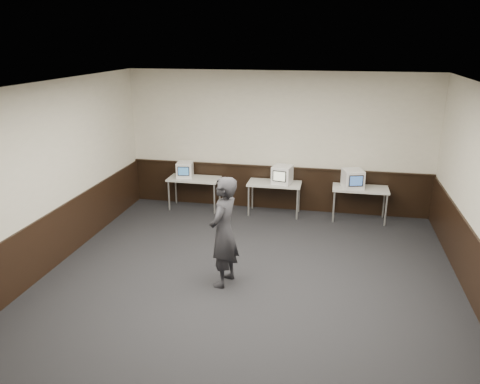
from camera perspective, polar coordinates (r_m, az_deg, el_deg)
name	(u,v)px	position (r m, az deg, el deg)	size (l,w,h in m)	color
floor	(244,292)	(7.65, 0.51, -12.13)	(8.00, 8.00, 0.00)	black
ceiling	(245,89)	(6.63, 0.58, 12.45)	(8.00, 8.00, 0.00)	white
back_wall	(278,142)	(10.79, 4.61, 6.07)	(7.00, 7.00, 0.00)	beige
front_wall	(135,381)	(3.59, -12.64, -21.57)	(7.00, 7.00, 0.00)	beige
left_wall	(35,184)	(8.35, -23.77, 0.89)	(8.00, 8.00, 0.00)	beige
wainscot_back	(276,188)	(11.06, 4.45, 0.47)	(6.98, 0.04, 1.00)	black
wainscot_left	(44,246)	(8.70, -22.74, -6.05)	(0.04, 7.98, 1.00)	black
wainscot_rail	(277,167)	(10.89, 4.50, 3.04)	(6.98, 0.06, 0.04)	black
desk_left	(194,181)	(11.03, -5.62, 1.36)	(1.20, 0.60, 0.75)	#BCBCB7
desk_center	(274,186)	(10.65, 4.22, 0.77)	(1.20, 0.60, 0.75)	#BCBCB7
desk_right	(360,191)	(10.59, 14.46, 0.13)	(1.20, 0.60, 0.75)	#BCBCB7
emac_left	(185,170)	(11.04, -6.75, 2.70)	(0.42, 0.43, 0.36)	white
emac_center	(282,175)	(10.53, 5.17, 2.12)	(0.48, 0.50, 0.41)	white
emac_right	(353,179)	(10.45, 13.59, 1.56)	(0.52, 0.54, 0.42)	white
person	(224,232)	(7.51, -2.00, -4.89)	(0.67, 0.44, 1.84)	#25252A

